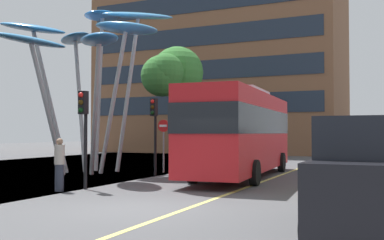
{
  "coord_description": "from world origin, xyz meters",
  "views": [
    {
      "loc": [
        6.19,
        -10.26,
        1.96
      ],
      "look_at": [
        -1.81,
        7.4,
        2.5
      ],
      "focal_mm": 42.79,
      "sensor_mm": 36.0,
      "label": 1
    }
  ],
  "objects_px": {
    "leaf_sculpture": "(91,39)",
    "car_parked_mid": "(378,165)",
    "traffic_light_kerb_near": "(84,118)",
    "traffic_light_island_mid": "(200,118)",
    "no_entry_sign": "(164,137)",
    "red_bus": "(242,129)",
    "car_parked_near": "(365,180)",
    "pedestrian": "(59,164)",
    "traffic_light_kerb_far": "(154,120)"
  },
  "relations": [
    {
      "from": "leaf_sculpture",
      "to": "car_parked_mid",
      "type": "distance_m",
      "value": 14.5
    },
    {
      "from": "traffic_light_kerb_near",
      "to": "traffic_light_island_mid",
      "type": "relative_size",
      "value": 0.89
    },
    {
      "from": "red_bus",
      "to": "car_parked_mid",
      "type": "xyz_separation_m",
      "value": [
        5.71,
        -3.78,
        -1.17
      ]
    },
    {
      "from": "leaf_sculpture",
      "to": "no_entry_sign",
      "type": "xyz_separation_m",
      "value": [
        3.17,
        1.6,
        -4.83
      ]
    },
    {
      "from": "traffic_light_island_mid",
      "to": "no_entry_sign",
      "type": "xyz_separation_m",
      "value": [
        -0.42,
        -3.54,
        -1.04
      ]
    },
    {
      "from": "traffic_light_kerb_far",
      "to": "car_parked_mid",
      "type": "bearing_deg",
      "value": -16.03
    },
    {
      "from": "red_bus",
      "to": "traffic_light_island_mid",
      "type": "distance_m",
      "value": 5.62
    },
    {
      "from": "traffic_light_kerb_near",
      "to": "car_parked_near",
      "type": "distance_m",
      "value": 10.03
    },
    {
      "from": "traffic_light_kerb_near",
      "to": "pedestrian",
      "type": "xyz_separation_m",
      "value": [
        -0.46,
        -0.69,
        -1.58
      ]
    },
    {
      "from": "red_bus",
      "to": "pedestrian",
      "type": "xyz_separation_m",
      "value": [
        -4.07,
        -7.12,
        -1.22
      ]
    },
    {
      "from": "traffic_light_island_mid",
      "to": "car_parked_mid",
      "type": "relative_size",
      "value": 0.87
    },
    {
      "from": "leaf_sculpture",
      "to": "traffic_light_island_mid",
      "type": "relative_size",
      "value": 2.36
    },
    {
      "from": "traffic_light_island_mid",
      "to": "car_parked_mid",
      "type": "xyz_separation_m",
      "value": [
        9.49,
        -7.89,
        -1.82
      ]
    },
    {
      "from": "red_bus",
      "to": "traffic_light_kerb_far",
      "type": "xyz_separation_m",
      "value": [
        -3.83,
        -1.04,
        0.44
      ]
    },
    {
      "from": "red_bus",
      "to": "pedestrian",
      "type": "bearing_deg",
      "value": -119.71
    },
    {
      "from": "leaf_sculpture",
      "to": "pedestrian",
      "type": "height_order",
      "value": "leaf_sculpture"
    },
    {
      "from": "leaf_sculpture",
      "to": "traffic_light_kerb_near",
      "type": "distance_m",
      "value": 7.75
    },
    {
      "from": "traffic_light_kerb_near",
      "to": "car_parked_mid",
      "type": "distance_m",
      "value": 9.8
    },
    {
      "from": "traffic_light_kerb_near",
      "to": "car_parked_near",
      "type": "relative_size",
      "value": 0.85
    },
    {
      "from": "leaf_sculpture",
      "to": "traffic_light_kerb_far",
      "type": "relative_size",
      "value": 2.57
    },
    {
      "from": "car_parked_mid",
      "to": "no_entry_sign",
      "type": "xyz_separation_m",
      "value": [
        -9.91,
        4.35,
        0.79
      ]
    },
    {
      "from": "leaf_sculpture",
      "to": "car_parked_near",
      "type": "height_order",
      "value": "leaf_sculpture"
    },
    {
      "from": "red_bus",
      "to": "leaf_sculpture",
      "type": "height_order",
      "value": "leaf_sculpture"
    },
    {
      "from": "red_bus",
      "to": "pedestrian",
      "type": "relative_size",
      "value": 6.24
    },
    {
      "from": "leaf_sculpture",
      "to": "no_entry_sign",
      "type": "bearing_deg",
      "value": 26.8
    },
    {
      "from": "car_parked_near",
      "to": "no_entry_sign",
      "type": "height_order",
      "value": "no_entry_sign"
    },
    {
      "from": "car_parked_near",
      "to": "car_parked_mid",
      "type": "relative_size",
      "value": 0.9
    },
    {
      "from": "leaf_sculpture",
      "to": "car_parked_near",
      "type": "distance_m",
      "value": 16.72
    },
    {
      "from": "leaf_sculpture",
      "to": "traffic_light_kerb_near",
      "type": "bearing_deg",
      "value": -55.12
    },
    {
      "from": "no_entry_sign",
      "to": "red_bus",
      "type": "bearing_deg",
      "value": -7.67
    },
    {
      "from": "no_entry_sign",
      "to": "traffic_light_island_mid",
      "type": "bearing_deg",
      "value": 83.22
    },
    {
      "from": "traffic_light_kerb_near",
      "to": "no_entry_sign",
      "type": "height_order",
      "value": "traffic_light_kerb_near"
    },
    {
      "from": "traffic_light_kerb_far",
      "to": "traffic_light_island_mid",
      "type": "xyz_separation_m",
      "value": [
        0.05,
        5.15,
        0.21
      ]
    },
    {
      "from": "red_bus",
      "to": "no_entry_sign",
      "type": "relative_size",
      "value": 4.26
    },
    {
      "from": "traffic_light_kerb_near",
      "to": "traffic_light_island_mid",
      "type": "height_order",
      "value": "traffic_light_island_mid"
    },
    {
      "from": "car_parked_mid",
      "to": "no_entry_sign",
      "type": "distance_m",
      "value": 10.85
    },
    {
      "from": "car_parked_mid",
      "to": "pedestrian",
      "type": "distance_m",
      "value": 10.33
    },
    {
      "from": "traffic_light_kerb_near",
      "to": "traffic_light_kerb_far",
      "type": "height_order",
      "value": "traffic_light_kerb_far"
    },
    {
      "from": "car_parked_near",
      "to": "red_bus",
      "type": "bearing_deg",
      "value": 120.01
    },
    {
      "from": "no_entry_sign",
      "to": "car_parked_mid",
      "type": "bearing_deg",
      "value": -23.69
    },
    {
      "from": "car_parked_near",
      "to": "pedestrian",
      "type": "relative_size",
      "value": 2.25
    },
    {
      "from": "red_bus",
      "to": "traffic_light_kerb_far",
      "type": "bearing_deg",
      "value": -164.76
    },
    {
      "from": "red_bus",
      "to": "traffic_light_kerb_near",
      "type": "xyz_separation_m",
      "value": [
        -3.6,
        -6.43,
        0.36
      ]
    },
    {
      "from": "leaf_sculpture",
      "to": "car_parked_mid",
      "type": "bearing_deg",
      "value": -11.87
    },
    {
      "from": "traffic_light_kerb_near",
      "to": "car_parked_mid",
      "type": "bearing_deg",
      "value": 15.88
    },
    {
      "from": "traffic_light_island_mid",
      "to": "car_parked_near",
      "type": "height_order",
      "value": "traffic_light_island_mid"
    },
    {
      "from": "pedestrian",
      "to": "car_parked_near",
      "type": "bearing_deg",
      "value": -15.77
    },
    {
      "from": "traffic_light_kerb_near",
      "to": "leaf_sculpture",
      "type": "bearing_deg",
      "value": 124.88
    },
    {
      "from": "no_entry_sign",
      "to": "pedestrian",
      "type": "bearing_deg",
      "value": -88.99
    },
    {
      "from": "traffic_light_kerb_far",
      "to": "leaf_sculpture",
      "type": "bearing_deg",
      "value": 179.85
    }
  ]
}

